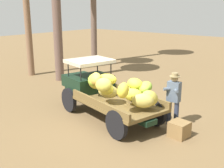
% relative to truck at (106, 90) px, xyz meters
% --- Properties ---
extents(ground_plane, '(60.00, 60.00, 0.00)m').
position_rel_truck_xyz_m(ground_plane, '(-0.64, 0.08, -0.98)').
color(ground_plane, brown).
extents(truck, '(4.65, 2.52, 1.88)m').
position_rel_truck_xyz_m(truck, '(0.00, 0.00, 0.00)').
color(truck, black).
rests_on(truck, ground).
extents(farmer, '(0.53, 0.46, 1.74)m').
position_rel_truck_xyz_m(farmer, '(-2.13, -0.83, 0.01)').
color(farmer, '#33394E').
rests_on(farmer, ground).
extents(wooden_crate, '(0.56, 0.57, 0.47)m').
position_rel_truck_xyz_m(wooden_crate, '(-2.70, -0.19, -0.75)').
color(wooden_crate, olive).
rests_on(wooden_crate, ground).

